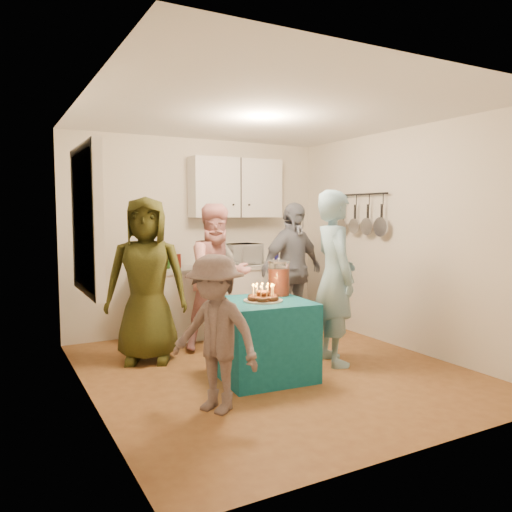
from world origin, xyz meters
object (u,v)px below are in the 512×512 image
punch_jar (279,279)px  man_birthday (335,277)px  woman_back_right (292,270)px  child_near_left (215,334)px  woman_back_left (146,280)px  microwave (241,254)px  counter (221,301)px  party_table (263,339)px  woman_back_center (219,277)px

punch_jar → man_birthday: (0.60, -0.16, -0.00)m
man_birthday → woman_back_right: man_birthday is taller
woman_back_right → child_near_left: woman_back_right is taller
woman_back_right → punch_jar: bearing=-141.2°
woman_back_left → woman_back_right: 1.98m
microwave → woman_back_left: woman_back_left is taller
counter → microwave: (0.31, 0.00, 0.62)m
microwave → woman_back_right: bearing=-66.7°
party_table → woman_back_left: (-0.85, 1.05, 0.51)m
counter → man_birthday: man_birthday is taller
man_birthday → woman_back_center: (-0.85, 1.11, -0.07)m
man_birthday → woman_back_center: size_ratio=1.08×
woman_back_left → punch_jar: bearing=-13.8°
woman_back_left → child_near_left: size_ratio=1.39×
counter → punch_jar: 1.73m
microwave → punch_jar: size_ratio=1.50×
man_birthday → woman_back_right: bearing=4.7°
man_birthday → punch_jar: bearing=90.9°
microwave → man_birthday: size_ratio=0.28×
counter → woman_back_center: 0.89m
woman_back_center → punch_jar: bearing=-77.4°
party_table → child_near_left: bearing=-143.4°
party_table → man_birthday: (0.90, 0.04, 0.55)m
counter → child_near_left: (-1.15, -2.41, 0.21)m
woman_back_left → child_near_left: bearing=-63.6°
woman_back_right → counter: bearing=127.5°
punch_jar → woman_back_left: (-1.15, 0.86, -0.04)m
woman_back_center → counter: bearing=61.5°
woman_back_right → woman_back_left: bearing=172.6°
party_table → woman_back_center: bearing=87.8°
woman_back_center → woman_back_right: size_ratio=0.99×
microwave → woman_back_center: 0.97m
woman_back_left → woman_back_center: bearing=29.3°
party_table → man_birthday: man_birthday is taller
man_birthday → child_near_left: (-1.65, -0.60, -0.28)m
woman_back_right → child_near_left: 2.61m
man_birthday → woman_back_left: bearing=75.3°
party_table → counter: bearing=78.0°
man_birthday → woman_back_center: 1.40m
woman_back_right → party_table: bearing=-144.9°
man_birthday → woman_back_center: man_birthday is taller
punch_jar → woman_back_left: size_ratio=0.19×
woman_back_right → man_birthday: bearing=-113.4°
counter → woman_back_center: (-0.35, -0.70, 0.43)m
microwave → woman_back_left: size_ratio=0.29×
woman_back_left → woman_back_center: (0.90, 0.10, -0.03)m
party_table → woman_back_right: size_ratio=0.49×
party_table → man_birthday: bearing=2.4°
counter → man_birthday: bearing=-74.4°
party_table → punch_jar: bearing=33.3°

